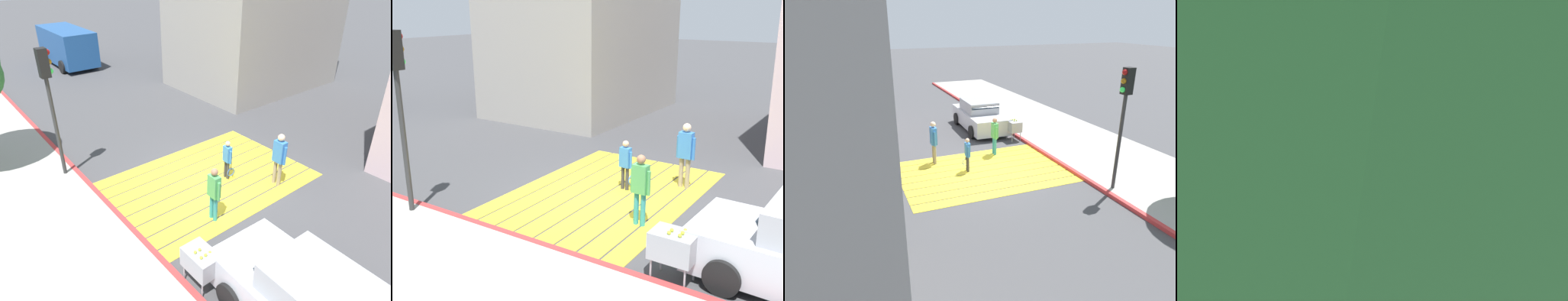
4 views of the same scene
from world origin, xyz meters
The scene contains 10 objects.
ground_plane centered at (0.00, 0.00, 0.00)m, with size 120.00×120.00×0.00m, color #424244.
crosswalk_stripes centered at (0.00, 0.00, 0.01)m, with size 6.40×4.35×0.01m.
sidewalk_west centered at (-5.60, 0.00, 0.06)m, with size 4.80×40.00×0.12m, color #9E9B93.
curb_painted centered at (-3.25, 0.00, 0.07)m, with size 0.16×40.00×0.13m, color #BC3333.
van_down_street centered at (1.79, 16.42, 1.28)m, with size 2.38×5.21×2.35m.
traffic_light_corner centered at (-3.58, 3.18, 3.04)m, with size 0.39×0.28×4.24m.
tennis_ball_cart centered at (-2.90, -3.11, 0.70)m, with size 0.56×0.80×1.02m.
pedestrian_adult_lead centered at (-1.20, -1.59, 0.96)m, with size 0.22×0.49×1.66m.
pedestrian_adult_trailing centered at (1.53, -1.54, 1.04)m, with size 0.24×0.52×1.79m.
pedestrian_child_with_racket centered at (0.53, -0.28, 0.77)m, with size 0.28×0.43×1.37m.
Camera 1 is at (-6.53, -7.45, 6.54)m, focal length 32.88 mm.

